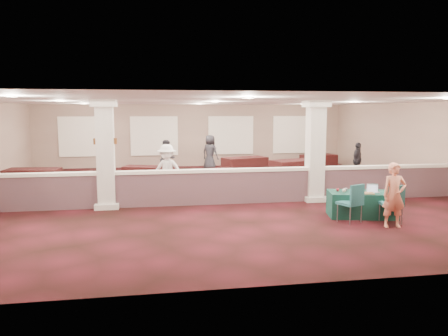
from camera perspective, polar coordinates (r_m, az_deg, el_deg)
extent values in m
plane|color=#401016|center=(15.15, -1.11, -3.50)|extent=(16.00, 16.00, 0.00)
cube|color=#8A6D5F|center=(22.85, -4.06, 4.25)|extent=(16.00, 0.04, 3.20)
cube|color=#8A6D5F|center=(7.17, 8.27, -2.97)|extent=(16.00, 0.04, 3.20)
cube|color=#8A6D5F|center=(17.93, 25.10, 2.67)|extent=(0.04, 16.00, 3.20)
cube|color=silver|center=(14.87, -1.14, 8.69)|extent=(16.00, 16.00, 0.02)
cube|color=brown|center=(13.60, -0.19, -2.62)|extent=(15.60, 0.20, 1.00)
cube|color=white|center=(13.51, -0.19, -0.33)|extent=(15.60, 0.28, 0.10)
cube|color=silver|center=(13.34, -15.20, 1.69)|extent=(0.50, 0.50, 3.20)
cube|color=silver|center=(13.57, -14.98, -4.71)|extent=(0.70, 0.70, 0.16)
cube|color=silver|center=(13.28, -15.42, 8.14)|extent=(0.72, 0.72, 0.20)
cube|color=silver|center=(14.25, 11.82, 2.15)|extent=(0.50, 0.50, 3.20)
cube|color=silver|center=(14.46, 11.65, -3.86)|extent=(0.70, 0.70, 0.16)
cube|color=silver|center=(14.19, 11.98, 8.19)|extent=(0.72, 0.72, 0.20)
cylinder|color=brown|center=(13.34, -16.46, 3.37)|extent=(0.12, 0.12, 0.18)
cylinder|color=white|center=(13.34, -16.46, 3.37)|extent=(0.09, 0.09, 0.10)
cylinder|color=brown|center=(13.28, -14.05, 3.43)|extent=(0.12, 0.12, 0.18)
cylinder|color=white|center=(13.28, -14.05, 3.43)|extent=(0.09, 0.09, 0.10)
cube|color=#0E332B|center=(12.58, 17.55, -4.54)|extent=(1.93, 1.26, 0.68)
cube|color=#1F575C|center=(12.11, 20.98, -4.39)|extent=(0.59, 0.59, 0.07)
cube|color=#1F575C|center=(11.84, 21.45, -3.30)|extent=(0.49, 0.13, 0.49)
cylinder|color=slate|center=(11.90, 20.33, -5.89)|extent=(0.03, 0.03, 0.47)
cylinder|color=slate|center=(12.05, 22.23, -5.81)|extent=(0.03, 0.03, 0.47)
cylinder|color=slate|center=(12.28, 19.64, -5.44)|extent=(0.03, 0.03, 0.47)
cylinder|color=slate|center=(12.43, 21.48, -5.37)|extent=(0.03, 0.03, 0.47)
cube|color=#1F575C|center=(11.83, 16.09, -4.45)|extent=(0.67, 0.67, 0.07)
cube|color=#1F575C|center=(11.63, 17.01, -3.29)|extent=(0.47, 0.25, 0.49)
cylinder|color=slate|center=(11.60, 16.14, -6.04)|extent=(0.04, 0.04, 0.47)
cylinder|color=slate|center=(11.92, 17.48, -5.74)|extent=(0.04, 0.04, 0.47)
cylinder|color=slate|center=(11.87, 14.59, -5.68)|extent=(0.04, 0.04, 0.47)
cylinder|color=slate|center=(12.18, 15.95, -5.39)|extent=(0.04, 0.04, 0.47)
imported|color=#EC8066|center=(11.63, 21.34, -3.33)|extent=(0.62, 0.44, 1.62)
cube|color=black|center=(17.55, -23.70, -1.34)|extent=(1.99, 1.16, 0.77)
cube|color=black|center=(16.68, -1.37, -1.30)|extent=(1.75, 1.01, 0.67)
cube|color=black|center=(18.86, 9.11, -0.17)|extent=(2.19, 1.57, 0.80)
cube|color=black|center=(18.10, -10.46, -0.78)|extent=(1.77, 1.33, 0.64)
cube|color=black|center=(19.80, 2.72, 0.26)|extent=(2.16, 1.54, 0.79)
cube|color=black|center=(22.41, 12.25, 0.83)|extent=(1.89, 1.26, 0.70)
imported|color=black|center=(18.83, -7.42, 1.14)|extent=(0.89, 0.85, 1.65)
imported|color=white|center=(14.86, -7.45, -0.32)|extent=(1.24, 0.88, 1.77)
imported|color=black|center=(19.45, 17.02, 0.94)|extent=(0.95, 0.95, 1.55)
imported|color=black|center=(21.07, -1.84, 1.99)|extent=(0.95, 0.91, 1.73)
cube|color=silver|center=(12.55, 18.92, -3.00)|extent=(0.35, 0.28, 0.02)
cube|color=silver|center=(12.63, 18.81, -2.41)|extent=(0.30, 0.08, 0.21)
cube|color=silver|center=(12.63, 18.81, -2.48)|extent=(0.28, 0.07, 0.18)
cube|color=#AE691B|center=(12.30, 18.10, -3.14)|extent=(0.43, 0.36, 0.03)
sphere|color=beige|center=(12.30, 15.40, -2.86)|extent=(0.10, 0.10, 0.10)
sphere|color=maroon|center=(12.41, 14.63, -2.77)|extent=(0.09, 0.09, 0.09)
sphere|color=#4D4C52|center=(12.52, 15.62, -2.70)|extent=(0.10, 0.10, 0.10)
cube|color=red|center=(12.44, 20.64, -3.18)|extent=(0.12, 0.05, 0.01)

